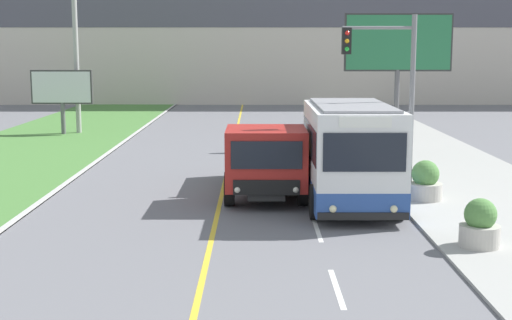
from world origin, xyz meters
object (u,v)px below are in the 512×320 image
object	(u,v)px
utility_pole_far	(76,33)
planter_round_third	(396,157)
billboard_small	(63,89)
planter_round_second	(426,182)
city_bus	(351,156)
dump_truck	(266,161)
billboard_large	(399,47)
planter_round_near	(481,225)
traffic_light_mast	(392,84)

from	to	relation	value
utility_pole_far	planter_round_third	distance (m)	20.51
billboard_small	planter_round_second	world-z (taller)	billboard_small
city_bus	planter_round_third	xyz separation A→B (m)	(2.54, 6.03, -0.99)
planter_round_second	dump_truck	bearing A→B (deg)	173.64
dump_truck	billboard_large	size ratio (longest dim) A/B	1.00
billboard_large	billboard_small	distance (m)	18.23
planter_round_second	planter_round_near	bearing A→B (deg)	-89.28
dump_truck	billboard_small	world-z (taller)	billboard_small
utility_pole_far	billboard_small	size ratio (longest dim) A/B	3.11
billboard_small	planter_round_third	world-z (taller)	billboard_small
billboard_large	utility_pole_far	bearing A→B (deg)	161.46
billboard_large	planter_round_third	distance (m)	8.35
billboard_large	city_bus	bearing A→B (deg)	-106.60
billboard_small	city_bus	bearing A→B (deg)	-53.26
dump_truck	traffic_light_mast	bearing A→B (deg)	-4.45
city_bus	planter_round_near	xyz separation A→B (m)	(2.51, -4.55, -0.99)
dump_truck	billboard_large	distance (m)	13.93
dump_truck	planter_round_second	bearing A→B (deg)	-6.36
dump_truck	traffic_light_mast	distance (m)	4.60
dump_truck	utility_pole_far	distance (m)	20.68
city_bus	planter_round_second	size ratio (longest dim) A/B	4.44
traffic_light_mast	planter_round_near	distance (m)	6.45
billboard_small	planter_round_near	xyz separation A→B (m)	(15.99, -22.61, -1.90)
utility_pole_far	planter_round_third	world-z (taller)	utility_pole_far
billboard_large	billboard_small	size ratio (longest dim) A/B	1.79
utility_pole_far	billboard_large	size ratio (longest dim) A/B	1.74
billboard_large	billboard_small	xyz separation A→B (m)	(-17.40, 4.95, -2.30)
dump_truck	city_bus	bearing A→B (deg)	-27.04
utility_pole_far	planter_round_near	size ratio (longest dim) A/B	9.41
city_bus	traffic_light_mast	xyz separation A→B (m)	(1.34, 0.99, 2.10)
dump_truck	billboard_large	world-z (taller)	billboard_large
traffic_light_mast	city_bus	bearing A→B (deg)	-143.48
billboard_large	planter_round_second	xyz separation A→B (m)	(-1.47, -12.38, -4.17)
utility_pole_far	city_bus	bearing A→B (deg)	-55.65
utility_pole_far	traffic_light_mast	bearing A→B (deg)	-51.44
planter_round_second	utility_pole_far	bearing A→B (deg)	130.27
city_bus	billboard_small	world-z (taller)	billboard_small
utility_pole_far	billboard_small	distance (m)	3.22
city_bus	dump_truck	xyz separation A→B (m)	(-2.53, 1.29, -0.37)
city_bus	dump_truck	size ratio (longest dim) A/B	0.87
planter_round_third	dump_truck	bearing A→B (deg)	-136.96
utility_pole_far	billboard_small	world-z (taller)	utility_pole_far
city_bus	traffic_light_mast	world-z (taller)	traffic_light_mast
planter_round_third	planter_round_near	bearing A→B (deg)	-90.19
planter_round_near	dump_truck	bearing A→B (deg)	130.76
planter_round_second	planter_round_third	size ratio (longest dim) A/B	1.07
city_bus	utility_pole_far	bearing A→B (deg)	124.35
utility_pole_far	planter_round_second	size ratio (longest dim) A/B	8.88
traffic_light_mast	planter_round_third	bearing A→B (deg)	76.56
dump_truck	planter_round_near	xyz separation A→B (m)	(5.04, -5.84, -0.61)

